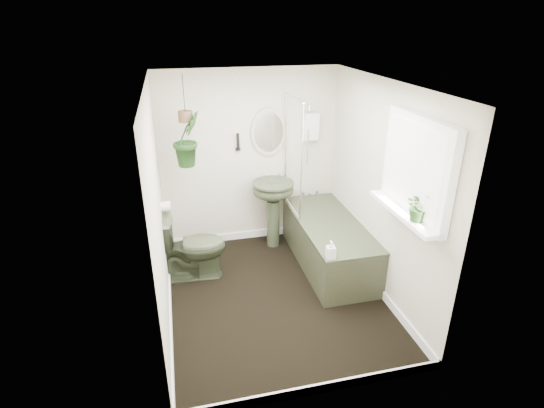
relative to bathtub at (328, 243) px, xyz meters
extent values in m
cube|color=black|center=(-0.80, -0.50, -0.30)|extent=(2.30, 2.80, 0.02)
cube|color=white|center=(-0.80, -0.50, 2.02)|extent=(2.30, 2.80, 0.02)
cube|color=beige|center=(-0.80, 0.91, 0.86)|extent=(2.30, 0.02, 2.30)
cube|color=beige|center=(-0.80, -1.91, 0.86)|extent=(2.30, 0.02, 2.30)
cube|color=beige|center=(-1.96, -0.50, 0.86)|extent=(0.02, 2.80, 2.30)
cube|color=beige|center=(0.36, -0.50, 0.86)|extent=(0.02, 2.80, 2.30)
cube|color=white|center=(-0.80, -0.50, -0.24)|extent=(2.30, 2.80, 0.10)
cube|color=white|center=(0.00, 0.84, 1.26)|extent=(0.20, 0.10, 0.35)
ellipsoid|color=#BCB09E|center=(-0.55, 0.87, 1.21)|extent=(0.46, 0.03, 0.62)
cylinder|color=black|center=(-0.95, 0.86, 1.11)|extent=(0.04, 0.04, 0.22)
cylinder|color=white|center=(-1.90, 0.20, 0.61)|extent=(0.11, 0.11, 0.11)
cube|color=white|center=(0.29, -1.20, 1.36)|extent=(0.08, 1.00, 0.90)
cube|color=white|center=(0.22, -1.20, 0.94)|extent=(0.18, 1.00, 0.04)
cube|color=white|center=(0.24, -1.20, 1.36)|extent=(0.01, 0.86, 0.76)
imported|color=#303925|center=(-1.65, 0.11, 0.11)|extent=(0.81, 0.49, 0.80)
imported|color=black|center=(0.23, -1.41, 1.09)|extent=(0.24, 0.21, 0.26)
imported|color=black|center=(-1.59, 0.45, 1.30)|extent=(0.44, 0.43, 0.63)
imported|color=black|center=(-0.29, -0.79, 0.39)|extent=(0.10, 0.10, 0.20)
cylinder|color=#513A27|center=(-1.59, 0.45, 1.55)|extent=(0.16, 0.16, 0.12)
camera|label=1|loc=(-1.75, -4.30, 2.56)|focal=28.00mm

